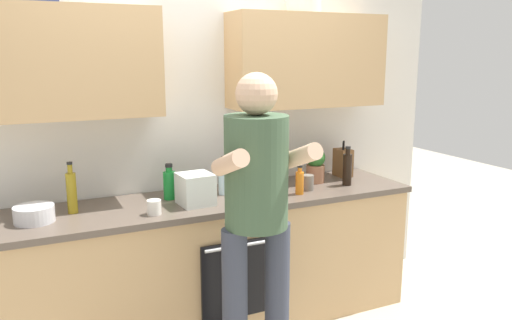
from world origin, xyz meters
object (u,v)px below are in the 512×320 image
Objects in this scene: bottle_soda at (169,184)px; mixing_bowl at (34,214)px; bottle_juice at (300,182)px; bottle_oil at (72,192)px; bottle_vinegar at (255,181)px; grocery_bag_produce at (195,189)px; bottle_hotsauce at (270,176)px; potted_herb at (315,165)px; bottle_water at (223,179)px; knife_block at (343,162)px; bottle_soy at (347,168)px; cup_stoneware at (308,183)px; person_standing at (257,206)px; cup_coffee at (154,207)px; bottle_wine at (277,172)px.

bottle_soda reaches higher than mixing_bowl.
mixing_bowl is at bearing 175.68° from bottle_juice.
bottle_oil reaches higher than bottle_vinegar.
mixing_bowl is 0.93m from grocery_bag_produce.
bottle_hotsauce is 0.43m from potted_herb.
bottle_water is 0.96× the size of knife_block.
bottle_soy is at bearing -8.68° from bottle_soda.
potted_herb is (0.51, 0.06, 0.05)m from bottle_vinegar.
bottle_oil is 0.73m from grocery_bag_produce.
bottle_juice is at bearing -17.26° from bottle_soda.
cup_stoneware is 0.41× the size of potted_herb.
mixing_bowl is at bearing 178.37° from bottle_soy.
cup_stoneware is (0.35, -0.11, -0.03)m from bottle_vinegar.
bottle_soda is 1.14× the size of bottle_vinegar.
person_standing is 1.10m from potted_herb.
grocery_bag_produce is (-0.71, 0.07, 0.01)m from bottle_juice.
bottle_soy is 0.90m from bottle_water.
bottle_juice reaches higher than mixing_bowl.
bottle_soy is at bearing -5.91° from bottle_hotsauce.
mixing_bowl is (-1.64, 0.12, -0.04)m from bottle_juice.
cup_stoneware is at bearing -152.01° from knife_block.
cup_coffee is 0.66m from mixing_bowl.
bottle_oil is at bearing 140.53° from person_standing.
bottle_soda is 0.83m from mixing_bowl.
bottle_water is (-0.31, 0.09, -0.01)m from bottle_hotsauce.
bottle_juice is 0.76× the size of bottle_water.
person_standing is 0.75m from bottle_hotsauce.
mixing_bowl is at bearing -176.43° from bottle_wine.
bottle_wine is at bearing 0.50° from bottle_oil.
bottle_hotsauce is 1.27m from bottle_oil.
knife_block is (1.55, 0.33, 0.06)m from cup_coffee.
bottle_hotsauce reaches higher than bottle_juice.
bottle_wine is 2.61× the size of cup_stoneware.
bottle_hotsauce reaches higher than bottle_wine.
bottle_hotsauce is 0.11m from bottle_vinegar.
potted_herb is (1.09, -0.02, 0.03)m from bottle_soda.
bottle_vinegar is 2.34× the size of cup_coffee.
bottle_soy reaches higher than knife_block.
potted_herb is at bearing 0.71° from bottle_oil.
bottle_wine is 1.26× the size of mixing_bowl.
bottle_juice is 0.51m from bottle_water.
bottle_vinegar is (-0.19, -0.05, -0.03)m from bottle_wine.
bottle_hotsauce reaches higher than potted_herb.
bottle_soy is 0.23m from potted_herb.
person_standing is 8.52× the size of bottle_vinegar.
cup_stoneware is 0.81m from grocery_bag_produce.
bottle_soy is at bearing -18.01° from bottle_wine.
bottle_hotsauce is at bearing -28.17° from bottle_vinegar.
cup_coffee is 0.31m from grocery_bag_produce.
bottle_soda reaches higher than cup_coffee.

